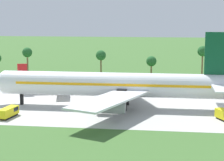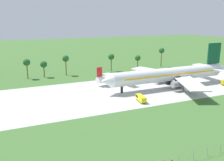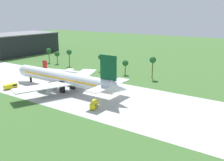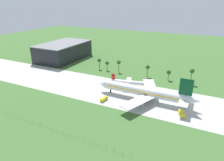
# 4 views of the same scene
# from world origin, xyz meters

# --- Properties ---
(ground_plane) EXTENTS (600.00, 600.00, 0.00)m
(ground_plane) POSITION_xyz_m (0.00, 0.00, 0.00)
(ground_plane) COLOR #3D662D
(taxiway_strip) EXTENTS (320.00, 44.00, 0.02)m
(taxiway_strip) POSITION_xyz_m (0.00, 0.00, 0.01)
(taxiway_strip) COLOR #B2B2AD
(taxiway_strip) RESTS_ON ground_plane
(jet_airliner) EXTENTS (68.30, 51.51, 18.97)m
(jet_airliner) POSITION_xyz_m (29.26, -2.60, 5.75)
(jet_airliner) COLOR white
(jet_airliner) RESTS_ON ground_plane
(regional_aircraft) EXTENTS (24.85, 22.58, 8.86)m
(regional_aircraft) POSITION_xyz_m (10.17, 13.77, 2.92)
(regional_aircraft) COLOR white
(regional_aircraft) RESTS_ON ground_plane
(baggage_tug) EXTENTS (2.89, 6.41, 2.28)m
(baggage_tug) POSITION_xyz_m (5.67, -15.50, 1.24)
(baggage_tug) COLOR black
(baggage_tug) RESTS_ON ground_plane
(catering_van) EXTENTS (4.48, 6.51, 2.35)m
(catering_van) POSITION_xyz_m (54.18, -12.78, 1.27)
(catering_van) COLOR black
(catering_van) RESTS_ON ground_plane
(terminal_building) EXTENTS (36.72, 61.20, 17.81)m
(terminal_building) POSITION_xyz_m (-82.71, 53.93, 8.92)
(terminal_building) COLOR black
(terminal_building) RESTS_ON ground_plane
(palm_tree_row) EXTENTS (86.27, 3.60, 12.29)m
(palm_tree_row) POSITION_xyz_m (8.05, 40.18, 8.23)
(palm_tree_row) COLOR brown
(palm_tree_row) RESTS_ON ground_plane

